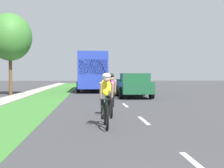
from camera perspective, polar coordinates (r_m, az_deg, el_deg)
ground_plane at (r=21.34m, az=0.54°, el=-2.39°), size 120.00×120.00×0.00m
grass_verge at (r=21.46m, az=-12.11°, el=-2.39°), size 2.73×70.00×0.01m
sidewalk_concrete at (r=21.84m, az=-17.56°, el=-2.36°), size 1.45×70.00×0.10m
lane_markings_center at (r=25.32m, az=-0.23°, el=-1.74°), size 0.12×52.71×0.01m
cyclist_lead at (r=8.76m, az=-1.13°, el=-2.95°), size 0.42×1.72×1.58m
cyclist_trailing at (r=11.14m, az=-0.30°, el=-1.95°), size 0.42×1.72×1.58m
pickup_dark_green at (r=20.75m, az=4.06°, el=-0.22°), size 2.22×5.10×1.64m
bus_blue at (r=30.12m, az=-3.77°, el=2.57°), size 2.78×11.60×3.48m
street_tree_near at (r=24.09m, az=-18.70°, el=8.38°), size 3.23×3.23×6.15m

